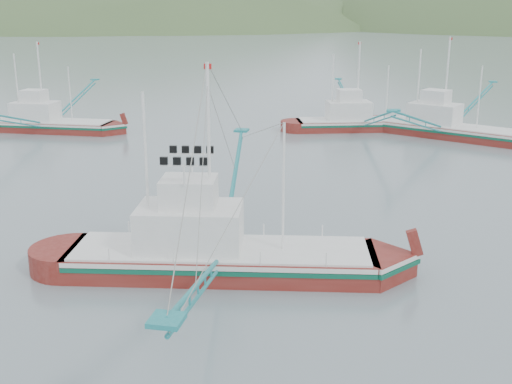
% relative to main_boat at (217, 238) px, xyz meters
% --- Properties ---
extents(ground, '(1200.00, 1200.00, 0.00)m').
position_rel_main_boat_xyz_m(ground, '(1.15, -1.31, -1.97)').
color(ground, slate).
rests_on(ground, ground).
extents(main_boat, '(16.73, 29.30, 11.93)m').
position_rel_main_boat_xyz_m(main_boat, '(0.00, 0.00, 0.00)').
color(main_boat, maroon).
rests_on(main_boat, ground).
extents(bg_boat_left, '(14.59, 26.30, 10.64)m').
position_rel_main_boat_xyz_m(bg_boat_left, '(-29.03, 34.52, -0.51)').
color(bg_boat_left, maroon).
rests_on(bg_boat_left, ground).
extents(bg_boat_right, '(16.30, 26.49, 11.36)m').
position_rel_main_boat_xyz_m(bg_boat_right, '(14.80, 40.24, 0.36)').
color(bg_boat_right, maroon).
rests_on(bg_boat_right, ground).
extents(bg_boat_far, '(14.96, 25.60, 10.60)m').
position_rel_main_boat_xyz_m(bg_boat_far, '(5.44, 42.42, 0.03)').
color(bg_boat_far, maroon).
rests_on(bg_boat_far, ground).
extents(headland_left, '(448.00, 308.00, 210.00)m').
position_rel_main_boat_xyz_m(headland_left, '(-178.85, 358.69, -1.97)').
color(headland_left, '#405A2E').
rests_on(headland_left, ground).
extents(ridge_distant, '(960.00, 400.00, 240.00)m').
position_rel_main_boat_xyz_m(ridge_distant, '(31.15, 558.69, -1.97)').
color(ridge_distant, slate).
rests_on(ridge_distant, ground).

